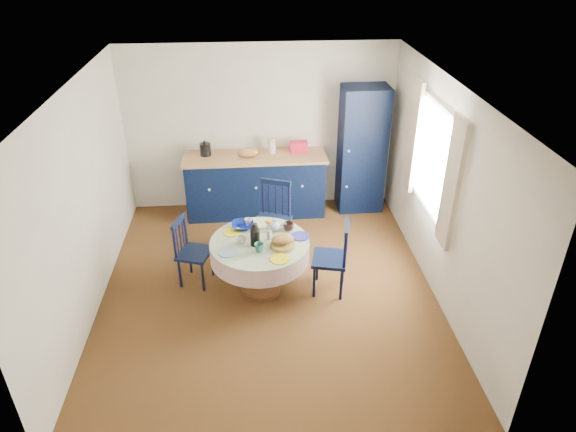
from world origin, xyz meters
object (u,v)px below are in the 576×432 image
dining_table (260,250)px  mug_d (248,222)px  mug_a (241,239)px  mug_c (289,227)px  chair_left (192,251)px  kitchen_counter (256,183)px  mug_b (259,248)px  cobalt_bowl (243,226)px  chair_right (333,257)px  chair_far (273,219)px  pantry_cabinet (362,150)px

dining_table → mug_d: dining_table is taller
dining_table → mug_a: dining_table is taller
mug_c → mug_d: (-0.48, 0.16, -0.01)m
chair_left → dining_table: bearing=-89.0°
mug_a → kitchen_counter: bearing=84.3°
mug_d → mug_b: bearing=-79.0°
cobalt_bowl → chair_right: bearing=-19.9°
chair_left → kitchen_counter: bearing=-7.5°
dining_table → chair_left: bearing=163.1°
chair_left → chair_right: size_ratio=0.93×
mug_c → cobalt_bowl: 0.56m
kitchen_counter → chair_left: kitchen_counter is taller
cobalt_bowl → mug_b: bearing=-70.9°
mug_a → mug_b: mug_b is taller
mug_b → mug_c: 0.57m
kitchen_counter → mug_a: (-0.20, -1.98, 0.26)m
chair_right → mug_b: size_ratio=8.59×
chair_far → mug_a: chair_far is taller
chair_right → mug_c: bearing=-106.5°
mug_a → chair_right: bearing=-3.0°
kitchen_counter → chair_left: 1.91m
mug_b → cobalt_bowl: bearing=109.1°
cobalt_bowl → kitchen_counter: bearing=83.6°
pantry_cabinet → mug_b: (-1.61, -2.22, -0.21)m
mug_a → mug_d: (0.08, 0.39, -0.00)m
mug_a → cobalt_bowl: size_ratio=0.41×
pantry_cabinet → mug_d: pantry_cabinet is taller
chair_left → chair_far: size_ratio=0.87×
chair_far → dining_table: bearing=-81.0°
kitchen_counter → mug_c: size_ratio=16.73×
kitchen_counter → cobalt_bowl: (-0.18, -1.66, 0.25)m
cobalt_bowl → chair_left: bearing=-173.7°
kitchen_counter → mug_b: (-0.00, -2.18, 0.27)m
chair_left → mug_d: (0.70, 0.14, 0.30)m
chair_left → chair_far: 1.18m
kitchen_counter → mug_a: bearing=-96.3°
mug_a → mug_b: bearing=-45.2°
kitchen_counter → pantry_cabinet: 1.68m
mug_a → mug_d: mug_a is taller
mug_d → dining_table: bearing=-71.2°
dining_table → cobalt_bowl: dining_table is taller
mug_c → chair_right: bearing=-29.6°
chair_far → kitchen_counter: bearing=121.3°
mug_c → cobalt_bowl: (-0.55, 0.09, -0.02)m
dining_table → mug_a: bearing=-179.3°
chair_right → kitchen_counter: bearing=-143.7°
dining_table → mug_b: dining_table is taller
pantry_cabinet → chair_right: 2.26m
chair_left → chair_right: chair_right is taller
chair_right → mug_c: 0.64m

